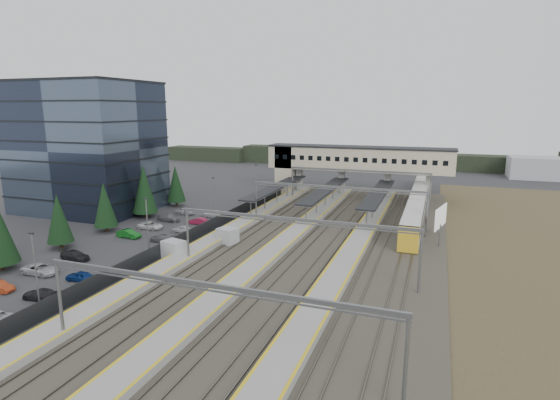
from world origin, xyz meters
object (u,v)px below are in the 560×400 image
at_px(relay_cabin_near, 174,250).
at_px(relay_cabin_far, 228,236).
at_px(office_building, 87,147).
at_px(footbridge, 345,161).
at_px(billboard, 441,218).
at_px(train, 419,199).

bearing_deg(relay_cabin_near, relay_cabin_far, 63.30).
xyz_separation_m(office_building, relay_cabin_far, (35.14, -11.26, -10.99)).
relative_size(footbridge, billboard, 6.57).
distance_m(office_building, relay_cabin_near, 38.20).
relative_size(relay_cabin_near, footbridge, 0.08).
bearing_deg(billboard, relay_cabin_far, -158.00).
relative_size(footbridge, train, 0.69).
xyz_separation_m(relay_cabin_near, billboard, (32.76, 19.45, 2.46)).
height_order(train, billboard, billboard).
height_order(footbridge, billboard, footbridge).
bearing_deg(relay_cabin_near, office_building, 148.59).
xyz_separation_m(office_building, relay_cabin_near, (31.22, -19.06, -11.01)).
bearing_deg(train, relay_cabin_near, -125.09).
distance_m(relay_cabin_near, footbridge, 51.07).
xyz_separation_m(office_building, footbridge, (43.70, 30.00, -4.26)).
xyz_separation_m(footbridge, billboard, (20.27, -29.61, -4.29)).
relative_size(relay_cabin_near, train, 0.06).
relative_size(office_building, relay_cabin_far, 7.70).
bearing_deg(footbridge, office_building, -145.53).
distance_m(relay_cabin_near, billboard, 38.17).
bearing_deg(relay_cabin_far, train, 53.14).
relative_size(office_building, train, 0.41).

